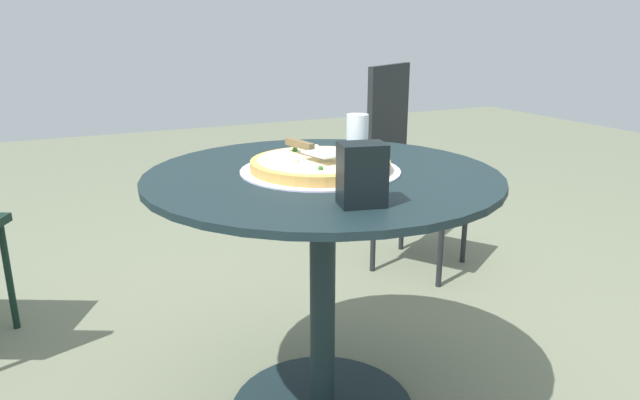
# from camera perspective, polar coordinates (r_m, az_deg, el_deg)

# --- Properties ---
(patio_table) EXTENTS (0.91, 0.91, 0.72)m
(patio_table) POSITION_cam_1_polar(r_m,az_deg,el_deg) (1.55, 0.26, -4.79)
(patio_table) COLOR black
(patio_table) RESTS_ON ground
(pizza_on_tray) EXTENTS (0.41, 0.41, 0.05)m
(pizza_on_tray) POSITION_cam_1_polar(r_m,az_deg,el_deg) (1.50, 0.00, 3.45)
(pizza_on_tray) COLOR silver
(pizza_on_tray) RESTS_ON patio_table
(pizza_server) EXTENTS (0.10, 0.22, 0.02)m
(pizza_server) POSITION_cam_1_polar(r_m,az_deg,el_deg) (1.50, -0.91, 5.08)
(pizza_server) COLOR silver
(pizza_server) RESTS_ON pizza_on_tray
(drinking_cup) EXTENTS (0.07, 0.07, 0.10)m
(drinking_cup) POSITION_cam_1_polar(r_m,az_deg,el_deg) (1.81, 3.68, 6.84)
(drinking_cup) COLOR white
(drinking_cup) RESTS_ON patio_table
(napkin_dispenser) EXTENTS (0.11, 0.09, 0.13)m
(napkin_dispenser) POSITION_cam_1_polar(r_m,az_deg,el_deg) (1.20, 4.13, 2.51)
(napkin_dispenser) COLOR black
(napkin_dispenser) RESTS_ON patio_table
(patio_chair_corner) EXTENTS (0.52, 0.52, 0.91)m
(patio_chair_corner) POSITION_cam_1_polar(r_m,az_deg,el_deg) (2.64, 8.53, 4.34)
(patio_chair_corner) COLOR black
(patio_chair_corner) RESTS_ON ground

